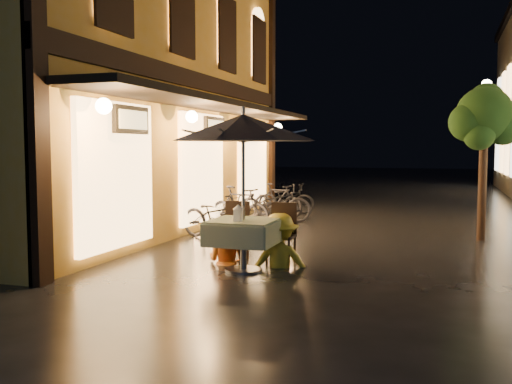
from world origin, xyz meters
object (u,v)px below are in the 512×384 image
(patio_umbrella, at_px, (243,128))
(bicycle_0, at_px, (217,217))
(person_yellow, at_px, (280,215))
(table_lantern, at_px, (238,212))
(person_orange, at_px, (227,219))
(cafe_table, at_px, (243,232))

(patio_umbrella, xyz_separation_m, bicycle_0, (-1.50, 2.61, -1.68))
(patio_umbrella, relative_size, person_yellow, 1.51)
(table_lantern, bearing_deg, patio_umbrella, 90.00)
(table_lantern, bearing_deg, bicycle_0, 117.88)
(person_orange, bearing_deg, table_lantern, 134.32)
(patio_umbrella, bearing_deg, cafe_table, 0.00)
(cafe_table, relative_size, person_orange, 0.70)
(person_orange, bearing_deg, patio_umbrella, 144.34)
(person_orange, bearing_deg, person_yellow, -167.51)
(cafe_table, height_order, table_lantern, table_lantern)
(patio_umbrella, height_order, person_orange, patio_umbrella)
(person_yellow, bearing_deg, patio_umbrella, 32.88)
(person_orange, relative_size, bicycle_0, 0.80)
(cafe_table, height_order, bicycle_0, bicycle_0)
(cafe_table, xyz_separation_m, person_orange, (-0.46, 0.51, 0.12))
(patio_umbrella, bearing_deg, bicycle_0, 119.88)
(table_lantern, relative_size, person_orange, 0.18)
(bicycle_0, bearing_deg, patio_umbrella, -132.86)
(patio_umbrella, distance_m, person_orange, 1.59)
(patio_umbrella, xyz_separation_m, person_orange, (-0.46, 0.51, -1.44))
(person_orange, height_order, person_yellow, person_yellow)
(person_orange, xyz_separation_m, person_yellow, (0.88, 0.01, 0.10))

